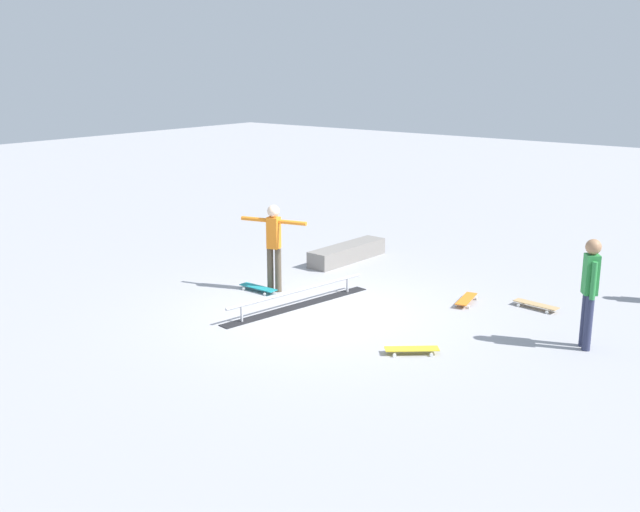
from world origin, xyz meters
name	(u,v)px	position (x,y,z in m)	size (l,w,h in m)	color
ground_plane	(322,313)	(0.00, 0.00, 0.00)	(60.00, 60.00, 0.00)	#9E9EA3
grind_rail	(298,299)	(0.00, -0.56, 0.13)	(3.22, 0.77, 0.31)	black
skate_ledge	(347,253)	(-3.09, -1.73, 0.17)	(2.11, 0.49, 0.35)	gray
skater_main	(274,242)	(-0.44, -1.49, 0.96)	(0.41, 1.30, 1.65)	brown
skateboard_main	(258,288)	(-0.23, -1.71, 0.07)	(0.27, 0.80, 0.09)	teal
bystander_green_shirt	(590,287)	(-1.15, 4.12, 0.95)	(0.36, 0.29, 1.69)	#2D3351
loose_skateboard_yellow	(412,349)	(0.66, 2.19, 0.07)	(0.67, 0.74, 0.09)	yellow
loose_skateboard_natural	(536,305)	(-2.48, 2.80, 0.07)	(0.32, 0.82, 0.09)	tan
loose_skateboard_orange	(466,299)	(-2.02, 1.70, 0.07)	(0.82, 0.38, 0.09)	orange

